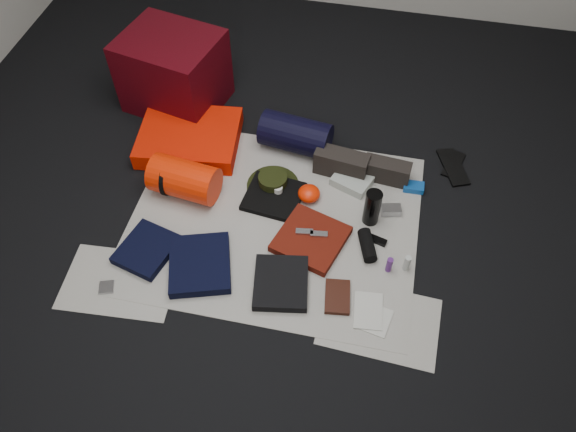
% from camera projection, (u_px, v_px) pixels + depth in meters
% --- Properties ---
extents(floor, '(4.50, 4.50, 0.02)m').
position_uv_depth(floor, '(274.00, 223.00, 3.17)').
color(floor, black).
rests_on(floor, ground).
extents(newspaper_mat, '(1.60, 1.30, 0.01)m').
position_uv_depth(newspaper_mat, '(274.00, 221.00, 3.16)').
color(newspaper_mat, beige).
rests_on(newspaper_mat, floor).
extents(newspaper_sheet_front_left, '(0.61, 0.44, 0.00)m').
position_uv_depth(newspaper_sheet_front_left, '(120.00, 282.00, 2.92)').
color(newspaper_sheet_front_left, beige).
rests_on(newspaper_sheet_front_left, floor).
extents(newspaper_sheet_front_right, '(0.60, 0.43, 0.00)m').
position_uv_depth(newspaper_sheet_front_right, '(380.00, 322.00, 2.78)').
color(newspaper_sheet_front_right, beige).
rests_on(newspaper_sheet_front_right, floor).
extents(red_cabinet, '(0.68, 0.61, 0.49)m').
position_uv_depth(red_cabinet, '(174.00, 72.00, 3.59)').
color(red_cabinet, '#46050C').
rests_on(red_cabinet, floor).
extents(sleeping_pad, '(0.66, 0.56, 0.11)m').
position_uv_depth(sleeping_pad, '(189.00, 138.00, 3.49)').
color(sleeping_pad, '#F11C02').
rests_on(sleeping_pad, newspaper_mat).
extents(stuff_sack, '(0.41, 0.27, 0.23)m').
position_uv_depth(stuff_sack, '(184.00, 179.00, 3.20)').
color(stuff_sack, red).
rests_on(stuff_sack, newspaper_mat).
extents(sack_strap_left, '(0.02, 0.22, 0.22)m').
position_uv_depth(sack_strap_left, '(168.00, 177.00, 3.22)').
color(sack_strap_left, black).
rests_on(sack_strap_left, newspaper_mat).
extents(sack_strap_right, '(0.03, 0.22, 0.22)m').
position_uv_depth(sack_strap_right, '(201.00, 182.00, 3.19)').
color(sack_strap_right, black).
rests_on(sack_strap_right, newspaper_mat).
extents(navy_duffel, '(0.45, 0.28, 0.22)m').
position_uv_depth(navy_duffel, '(296.00, 135.00, 3.42)').
color(navy_duffel, black).
rests_on(navy_duffel, newspaper_mat).
extents(boonie_brim, '(0.35, 0.35, 0.01)m').
position_uv_depth(boonie_brim, '(273.00, 185.00, 3.32)').
color(boonie_brim, black).
rests_on(boonie_brim, newspaper_mat).
extents(boonie_crown, '(0.17, 0.17, 0.07)m').
position_uv_depth(boonie_crown, '(273.00, 181.00, 3.28)').
color(boonie_crown, black).
rests_on(boonie_crown, boonie_brim).
extents(hiking_boot_left, '(0.33, 0.16, 0.16)m').
position_uv_depth(hiking_boot_left, '(341.00, 164.00, 3.32)').
color(hiking_boot_left, black).
rests_on(hiking_boot_left, newspaper_mat).
extents(hiking_boot_right, '(0.28, 0.13, 0.14)m').
position_uv_depth(hiking_boot_right, '(387.00, 171.00, 3.30)').
color(hiking_boot_right, black).
rests_on(hiking_boot_right, newspaper_mat).
extents(flip_flop_left, '(0.21, 0.32, 0.02)m').
position_uv_depth(flip_flop_left, '(453.00, 167.00, 3.41)').
color(flip_flop_left, black).
rests_on(flip_flop_left, floor).
extents(flip_flop_right, '(0.15, 0.24, 0.01)m').
position_uv_depth(flip_flop_right, '(453.00, 164.00, 3.42)').
color(flip_flop_right, black).
rests_on(flip_flop_right, floor).
extents(trousers_navy_a, '(0.33, 0.36, 0.05)m').
position_uv_depth(trousers_navy_a, '(147.00, 249.00, 3.01)').
color(trousers_navy_a, black).
rests_on(trousers_navy_a, newspaper_mat).
extents(trousers_navy_b, '(0.41, 0.44, 0.06)m').
position_uv_depth(trousers_navy_b, '(200.00, 264.00, 2.95)').
color(trousers_navy_b, black).
rests_on(trousers_navy_b, newspaper_mat).
extents(trousers_charcoal, '(0.32, 0.35, 0.05)m').
position_uv_depth(trousers_charcoal, '(281.00, 283.00, 2.88)').
color(trousers_charcoal, black).
rests_on(trousers_charcoal, newspaper_mat).
extents(black_tshirt, '(0.35, 0.33, 0.03)m').
position_uv_depth(black_tshirt, '(274.00, 196.00, 3.25)').
color(black_tshirt, black).
rests_on(black_tshirt, newspaper_mat).
extents(red_shirt, '(0.43, 0.43, 0.05)m').
position_uv_depth(red_shirt, '(311.00, 239.00, 3.06)').
color(red_shirt, '#5B1409').
rests_on(red_shirt, newspaper_mat).
extents(orange_stuff_sack, '(0.17, 0.17, 0.08)m').
position_uv_depth(orange_stuff_sack, '(309.00, 194.00, 3.23)').
color(orange_stuff_sack, red).
rests_on(orange_stuff_sack, newspaper_mat).
extents(first_aid_pouch, '(0.26, 0.23, 0.05)m').
position_uv_depth(first_aid_pouch, '(352.00, 181.00, 3.31)').
color(first_aid_pouch, '#9DA59C').
rests_on(first_aid_pouch, newspaper_mat).
extents(water_bottle, '(0.11, 0.11, 0.23)m').
position_uv_depth(water_bottle, '(372.00, 207.00, 3.07)').
color(water_bottle, black).
rests_on(water_bottle, newspaper_mat).
extents(speaker, '(0.13, 0.20, 0.07)m').
position_uv_depth(speaker, '(367.00, 245.00, 3.01)').
color(speaker, black).
rests_on(speaker, newspaper_mat).
extents(compact_camera, '(0.12, 0.09, 0.04)m').
position_uv_depth(compact_camera, '(391.00, 210.00, 3.18)').
color(compact_camera, '#A7A6AB').
rests_on(compact_camera, newspaper_mat).
extents(cyan_case, '(0.12, 0.08, 0.04)m').
position_uv_depth(cyan_case, '(414.00, 187.00, 3.29)').
color(cyan_case, '#0F4795').
rests_on(cyan_case, newspaper_mat).
extents(toiletry_purple, '(0.04, 0.04, 0.10)m').
position_uv_depth(toiletry_purple, '(389.00, 265.00, 2.92)').
color(toiletry_purple, '#50226E').
rests_on(toiletry_purple, newspaper_mat).
extents(toiletry_clear, '(0.04, 0.04, 0.10)m').
position_uv_depth(toiletry_clear, '(407.00, 263.00, 2.93)').
color(toiletry_clear, '#B0B5B0').
rests_on(toiletry_clear, newspaper_mat).
extents(paperback_book, '(0.15, 0.21, 0.03)m').
position_uv_depth(paperback_book, '(337.00, 297.00, 2.85)').
color(paperback_book, black).
rests_on(paperback_book, newspaper_mat).
extents(map_booklet, '(0.16, 0.22, 0.01)m').
position_uv_depth(map_booklet, '(368.00, 311.00, 2.81)').
color(map_booklet, '#B8B9B0').
rests_on(map_booklet, newspaper_mat).
extents(map_printout, '(0.16, 0.18, 0.01)m').
position_uv_depth(map_printout, '(377.00, 320.00, 2.78)').
color(map_printout, '#B8B9B0').
rests_on(map_printout, newspaper_mat).
extents(sunglasses, '(0.10, 0.06, 0.02)m').
position_uv_depth(sunglasses, '(378.00, 240.00, 3.06)').
color(sunglasses, black).
rests_on(sunglasses, newspaper_mat).
extents(key_cluster, '(0.09, 0.09, 0.01)m').
position_uv_depth(key_cluster, '(107.00, 287.00, 2.89)').
color(key_cluster, '#A7A6AB').
rests_on(key_cluster, newspaper_mat).
extents(tape_roll, '(0.05, 0.05, 0.03)m').
position_uv_depth(tape_roll, '(278.00, 189.00, 3.24)').
color(tape_roll, silver).
rests_on(tape_roll, black_tshirt).
extents(energy_bar_a, '(0.10, 0.05, 0.01)m').
position_uv_depth(energy_bar_a, '(304.00, 232.00, 3.05)').
color(energy_bar_a, '#A7A6AB').
rests_on(energy_bar_a, red_shirt).
extents(energy_bar_b, '(0.10, 0.05, 0.01)m').
position_uv_depth(energy_bar_b, '(319.00, 234.00, 3.04)').
color(energy_bar_b, '#A7A6AB').
rests_on(energy_bar_b, red_shirt).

